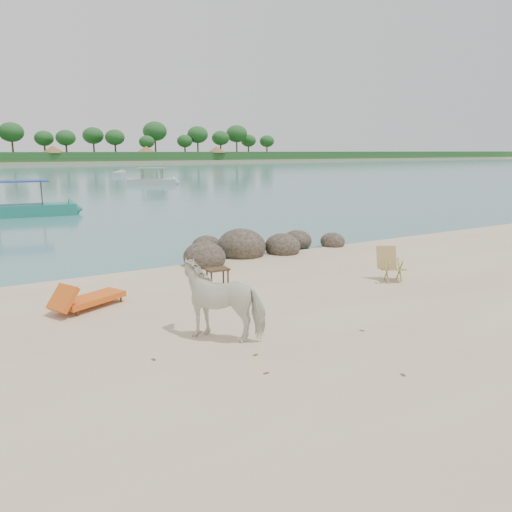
{
  "coord_description": "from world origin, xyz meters",
  "views": [
    {
      "loc": [
        -5.95,
        -7.96,
        3.47
      ],
      "look_at": [
        0.08,
        2.0,
        1.0
      ],
      "focal_mm": 35.0,
      "sensor_mm": 36.0,
      "label": 1
    }
  ],
  "objects": [
    {
      "name": "boulders",
      "position": [
        2.46,
        6.33,
        0.23
      ],
      "size": [
        6.48,
        3.01,
        1.2
      ],
      "rotation": [
        0.0,
        0.0,
        -0.35
      ],
      "color": "#2F271F",
      "rests_on": "ground"
    },
    {
      "name": "cow",
      "position": [
        -1.82,
        0.02,
        0.72
      ],
      "size": [
        1.74,
        1.74,
        1.43
      ],
      "primitive_type": "imported",
      "rotation": [
        0.0,
        0.0,
        3.93
      ],
      "color": "silver",
      "rests_on": "ground"
    },
    {
      "name": "side_table",
      "position": [
        -0.34,
        3.21,
        0.23
      ],
      "size": [
        0.59,
        0.39,
        0.46
      ],
      "primitive_type": null,
      "rotation": [
        0.0,
        0.0,
        -0.04
      ],
      "color": "#362715",
      "rests_on": "ground"
    },
    {
      "name": "lounge_chair",
      "position": [
        -3.54,
        3.1,
        0.28
      ],
      "size": [
        1.94,
        1.37,
        0.55
      ],
      "primitive_type": null,
      "rotation": [
        0.0,
        0.0,
        0.44
      ],
      "color": "#D95119",
      "rests_on": "ground"
    },
    {
      "name": "deck_chair",
      "position": [
        3.93,
        1.24,
        0.45
      ],
      "size": [
        0.81,
        0.83,
        0.91
      ],
      "primitive_type": null,
      "rotation": [
        0.0,
        0.0,
        -0.49
      ],
      "color": "#A58E52",
      "rests_on": "ground"
    },
    {
      "name": "boat_near",
      "position": [
        -2.94,
        21.78,
        1.57
      ],
      "size": [
        6.6,
        2.33,
        3.14
      ],
      "primitive_type": null,
      "rotation": [
        0.0,
        0.0,
        -0.14
      ],
      "color": "#1F7B6A",
      "rests_on": "water"
    },
    {
      "name": "boat_mid",
      "position": [
        12.21,
        43.19,
        1.41
      ],
      "size": [
        5.67,
        3.92,
        2.81
      ],
      "primitive_type": null,
      "rotation": [
        0.0,
        0.0,
        -0.5
      ],
      "color": "#B6B6B2",
      "rests_on": "water"
    },
    {
      "name": "boat_far",
      "position": [
        14.77,
        64.08,
        0.33
      ],
      "size": [
        3.62,
        5.77,
        0.67
      ],
      "primitive_type": null,
      "rotation": [
        0.0,
        0.0,
        1.13
      ],
      "color": "#B4B3AF",
      "rests_on": "water"
    },
    {
      "name": "dead_leaves",
      "position": [
        0.15,
        -0.03,
        0.0
      ],
      "size": [
        7.85,
        6.59,
        0.0
      ],
      "color": "brown",
      "rests_on": "ground"
    }
  ]
}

